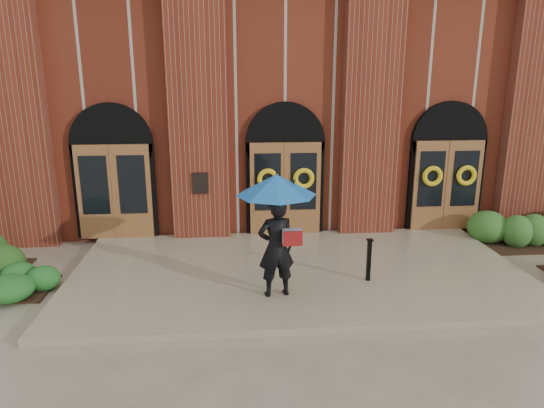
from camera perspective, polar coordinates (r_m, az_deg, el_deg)
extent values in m
plane|color=gray|center=(10.93, 3.12, -8.62)|extent=(90.00, 90.00, 0.00)
cube|color=tan|center=(11.04, 3.02, -7.95)|extent=(10.00, 5.30, 0.15)
cube|color=maroon|center=(18.89, -0.52, 12.33)|extent=(16.00, 12.00, 7.00)
cube|color=black|center=(12.71, -8.44, 2.45)|extent=(0.40, 0.05, 0.55)
cube|color=maroon|center=(13.74, -28.04, 9.62)|extent=(1.50, 0.45, 7.00)
cube|color=maroon|center=(12.70, -8.69, 10.87)|extent=(1.50, 0.45, 7.00)
cube|color=maroon|center=(13.20, 11.57, 10.90)|extent=(1.50, 0.45, 7.00)
cube|color=maroon|center=(15.09, 28.46, 9.90)|extent=(1.50, 0.45, 7.00)
cube|color=brown|center=(13.33, -18.04, 1.35)|extent=(1.90, 0.10, 2.50)
cylinder|color=black|center=(13.24, -18.34, 6.75)|extent=(2.10, 0.22, 2.10)
cube|color=brown|center=(13.05, 1.57, 1.81)|extent=(1.90, 0.10, 2.50)
cylinder|color=black|center=(12.96, 1.54, 7.34)|extent=(2.10, 0.22, 2.10)
cube|color=brown|center=(14.27, 19.86, 2.05)|extent=(1.90, 0.10, 2.50)
cylinder|color=black|center=(14.18, 20.07, 7.11)|extent=(2.10, 0.22, 2.10)
torus|color=yellow|center=(12.82, -0.49, 2.95)|extent=(0.57, 0.13, 0.57)
torus|color=yellow|center=(12.93, 3.76, 3.02)|extent=(0.57, 0.13, 0.57)
torus|color=yellow|center=(13.90, 18.36, 3.13)|extent=(0.57, 0.13, 0.57)
torus|color=yellow|center=(14.31, 21.91, 3.13)|extent=(0.57, 0.13, 0.57)
imported|color=black|center=(9.40, 0.48, -5.14)|extent=(0.79, 0.59, 1.98)
cone|color=#155FA9|center=(9.05, 0.50, 2.28)|extent=(1.77, 1.77, 0.40)
cylinder|color=black|center=(9.13, 0.84, -0.99)|extent=(0.02, 0.02, 0.65)
cube|color=#AEB1B4|center=(9.19, 2.38, -3.88)|extent=(0.40, 0.25, 0.29)
cube|color=maroon|center=(9.09, 2.47, -4.10)|extent=(0.37, 0.09, 0.29)
cube|color=black|center=(10.44, 11.31, -6.56)|extent=(0.08, 0.08, 0.88)
cube|color=black|center=(10.29, 11.44, -4.18)|extent=(0.12, 0.12, 0.04)
ellipsoid|color=#1E571E|center=(11.55, -28.13, -7.85)|extent=(1.35, 1.16, 0.48)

